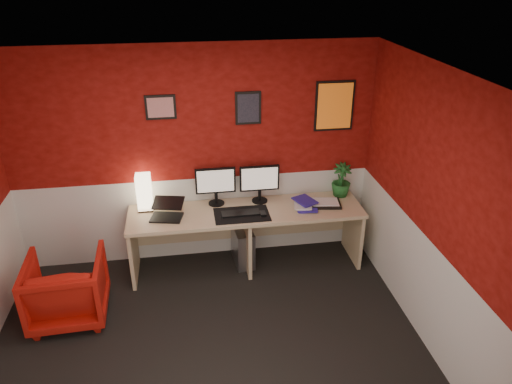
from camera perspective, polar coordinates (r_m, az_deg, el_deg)
name	(u,v)px	position (r m, az deg, el deg)	size (l,w,h in m)	color
ground	(211,359)	(4.63, -5.35, -19.02)	(4.00, 3.50, 0.01)	black
ceiling	(196,84)	(3.36, -7.16, 12.59)	(4.00, 3.50, 0.01)	white
wall_back	(195,158)	(5.41, -7.20, 4.00)	(4.00, 0.01, 2.50)	maroon
wall_right	(441,222)	(4.38, 21.02, -3.31)	(0.01, 3.50, 2.50)	maroon
wainscot_back	(199,217)	(5.73, -6.78, -2.98)	(4.00, 0.01, 1.00)	silver
wainscot_right	(427,293)	(4.77, 19.51, -11.19)	(0.01, 3.50, 1.00)	silver
desk	(247,238)	(5.54, -1.12, -5.51)	(2.60, 0.65, 0.73)	#D0B585
shoji_lamp	(144,193)	(5.43, -13.06, -0.15)	(0.16, 0.16, 0.40)	#FFE5B2
laptop	(166,209)	(5.24, -10.60, -2.02)	(0.33, 0.23, 0.22)	black
monitor_left	(216,181)	(5.39, -4.80, 1.34)	(0.45, 0.06, 0.58)	black
monitor_right	(260,178)	(5.43, 0.44, 1.63)	(0.45, 0.06, 0.58)	black
desk_mat	(242,215)	(5.27, -1.69, -2.68)	(0.60, 0.38, 0.01)	black
keyboard	(241,213)	(5.27, -1.84, -2.50)	(0.42, 0.14, 0.02)	black
mouse	(263,214)	(5.25, 0.81, -2.58)	(0.06, 0.10, 0.03)	black
book_bottom	(297,206)	(5.43, 4.84, -1.69)	(0.22, 0.30, 0.03)	#2D2093
book_middle	(294,204)	(5.42, 4.54, -1.45)	(0.20, 0.27, 0.02)	silver
book_top	(298,203)	(5.40, 4.96, -1.30)	(0.20, 0.26, 0.02)	#2D2093
zen_tray	(325,203)	(5.53, 8.13, -1.35)	(0.35, 0.25, 0.03)	black
potted_plant	(341,180)	(5.69, 10.05, 1.40)	(0.22, 0.22, 0.40)	#19591E
pc_tower	(243,245)	(5.69, -1.57, -6.25)	(0.20, 0.45, 0.45)	#99999E
armchair	(67,288)	(5.18, -21.44, -10.55)	(0.72, 0.74, 0.67)	#B01006
art_left	(161,107)	(5.21, -11.21, 9.80)	(0.32, 0.02, 0.26)	red
art_center	(248,108)	(5.26, -0.93, 9.90)	(0.28, 0.02, 0.36)	black
art_right	(334,106)	(5.48, 9.25, 10.01)	(0.44, 0.02, 0.56)	orange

